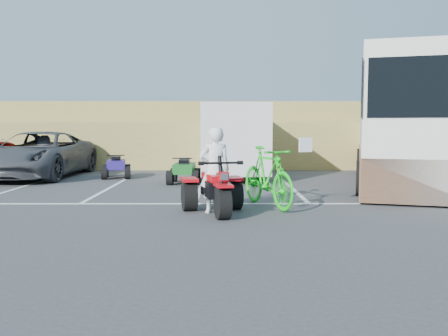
{
  "coord_description": "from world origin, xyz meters",
  "views": [
    {
      "loc": [
        0.66,
        -8.65,
        1.82
      ],
      "look_at": [
        0.68,
        0.68,
        1.0
      ],
      "focal_mm": 38.0,
      "sensor_mm": 36.0,
      "label": 1
    }
  ],
  "objects_px": {
    "quad_atv_blue": "(117,178)",
    "rv_motorhome": "(402,133)",
    "rider": "(215,170)",
    "quad_atv_green": "(184,183)",
    "grey_pickup": "(39,154)",
    "cargo_trailer": "(231,138)",
    "red_trike_atv": "(216,214)",
    "green_dirt_bike": "(267,177)"
  },
  "relations": [
    {
      "from": "quad_atv_blue",
      "to": "rv_motorhome",
      "type": "bearing_deg",
      "value": -17.96
    },
    {
      "from": "rider",
      "to": "quad_atv_green",
      "type": "height_order",
      "value": "rider"
    },
    {
      "from": "grey_pickup",
      "to": "cargo_trailer",
      "type": "relative_size",
      "value": 1.05
    },
    {
      "from": "grey_pickup",
      "to": "quad_atv_green",
      "type": "bearing_deg",
      "value": -18.05
    },
    {
      "from": "rv_motorhome",
      "to": "quad_atv_green",
      "type": "bearing_deg",
      "value": -160.93
    },
    {
      "from": "quad_atv_blue",
      "to": "quad_atv_green",
      "type": "bearing_deg",
      "value": -43.18
    },
    {
      "from": "red_trike_atv",
      "to": "quad_atv_blue",
      "type": "bearing_deg",
      "value": 105.12
    },
    {
      "from": "rv_motorhome",
      "to": "quad_atv_green",
      "type": "relative_size",
      "value": 8.05
    },
    {
      "from": "cargo_trailer",
      "to": "quad_atv_blue",
      "type": "height_order",
      "value": "cargo_trailer"
    },
    {
      "from": "green_dirt_bike",
      "to": "grey_pickup",
      "type": "height_order",
      "value": "grey_pickup"
    },
    {
      "from": "quad_atv_green",
      "to": "quad_atv_blue",
      "type": "bearing_deg",
      "value": 149.71
    },
    {
      "from": "grey_pickup",
      "to": "quad_atv_blue",
      "type": "bearing_deg",
      "value": -4.78
    },
    {
      "from": "red_trike_atv",
      "to": "quad_atv_green",
      "type": "bearing_deg",
      "value": 89.17
    },
    {
      "from": "grey_pickup",
      "to": "rv_motorhome",
      "type": "height_order",
      "value": "rv_motorhome"
    },
    {
      "from": "red_trike_atv",
      "to": "rv_motorhome",
      "type": "relative_size",
      "value": 0.16
    },
    {
      "from": "green_dirt_bike",
      "to": "quad_atv_blue",
      "type": "distance_m",
      "value": 7.78
    },
    {
      "from": "green_dirt_bike",
      "to": "rv_motorhome",
      "type": "height_order",
      "value": "rv_motorhome"
    },
    {
      "from": "grey_pickup",
      "to": "quad_atv_blue",
      "type": "distance_m",
      "value": 3.0
    },
    {
      "from": "rider",
      "to": "rv_motorhome",
      "type": "xyz_separation_m",
      "value": [
        6.02,
        5.58,
        0.71
      ]
    },
    {
      "from": "red_trike_atv",
      "to": "quad_atv_green",
      "type": "relative_size",
      "value": 1.33
    },
    {
      "from": "green_dirt_bike",
      "to": "rv_motorhome",
      "type": "bearing_deg",
      "value": 22.67
    },
    {
      "from": "red_trike_atv",
      "to": "rv_motorhome",
      "type": "height_order",
      "value": "rv_motorhome"
    },
    {
      "from": "rider",
      "to": "cargo_trailer",
      "type": "bearing_deg",
      "value": -106.14
    },
    {
      "from": "green_dirt_bike",
      "to": "quad_atv_blue",
      "type": "height_order",
      "value": "green_dirt_bike"
    },
    {
      "from": "red_trike_atv",
      "to": "quad_atv_blue",
      "type": "distance_m",
      "value": 7.86
    },
    {
      "from": "rider",
      "to": "green_dirt_bike",
      "type": "bearing_deg",
      "value": -160.91
    },
    {
      "from": "green_dirt_bike",
      "to": "red_trike_atv",
      "type": "bearing_deg",
      "value": -165.11
    },
    {
      "from": "cargo_trailer",
      "to": "rv_motorhome",
      "type": "xyz_separation_m",
      "value": [
        5.55,
        -1.71,
        0.23
      ]
    },
    {
      "from": "cargo_trailer",
      "to": "quad_atv_green",
      "type": "distance_m",
      "value": 2.94
    },
    {
      "from": "grey_pickup",
      "to": "quad_atv_blue",
      "type": "relative_size",
      "value": 4.5
    },
    {
      "from": "rider",
      "to": "green_dirt_bike",
      "type": "distance_m",
      "value": 1.39
    },
    {
      "from": "green_dirt_bike",
      "to": "quad_atv_green",
      "type": "bearing_deg",
      "value": 94.24
    },
    {
      "from": "rv_motorhome",
      "to": "quad_atv_blue",
      "type": "bearing_deg",
      "value": -171.36
    },
    {
      "from": "quad_atv_blue",
      "to": "red_trike_atv",
      "type": "bearing_deg",
      "value": -73.01
    },
    {
      "from": "green_dirt_bike",
      "to": "quad_atv_blue",
      "type": "xyz_separation_m",
      "value": [
        -4.78,
        6.09,
        -0.69
      ]
    },
    {
      "from": "rv_motorhome",
      "to": "rider",
      "type": "bearing_deg",
      "value": -121.22
    },
    {
      "from": "grey_pickup",
      "to": "rv_motorhome",
      "type": "bearing_deg",
      "value": -5.36
    },
    {
      "from": "grey_pickup",
      "to": "quad_atv_green",
      "type": "distance_m",
      "value": 5.81
    },
    {
      "from": "rider",
      "to": "quad_atv_green",
      "type": "distance_m",
      "value": 5.38
    },
    {
      "from": "cargo_trailer",
      "to": "rv_motorhome",
      "type": "relative_size",
      "value": 0.52
    },
    {
      "from": "grey_pickup",
      "to": "quad_atv_blue",
      "type": "height_order",
      "value": "grey_pickup"
    },
    {
      "from": "rider",
      "to": "grey_pickup",
      "type": "distance_m",
      "value": 9.64
    }
  ]
}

